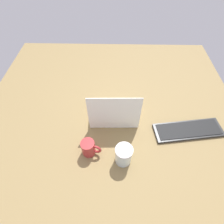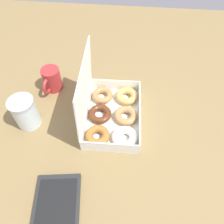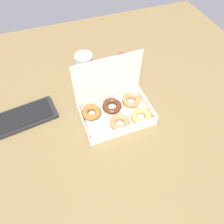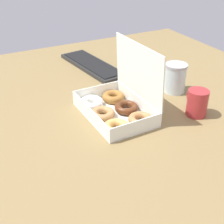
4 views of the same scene
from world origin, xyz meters
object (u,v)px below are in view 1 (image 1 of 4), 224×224
(glass_jar, at_px, (124,155))
(coffee_mug, at_px, (89,148))
(keyboard, at_px, (188,130))
(donut_box, at_px, (114,113))

(glass_jar, bearing_deg, coffee_mug, -13.07)
(glass_jar, bearing_deg, keyboard, -153.92)
(donut_box, xyz_separation_m, coffee_mug, (0.14, 0.27, 0.02))
(donut_box, xyz_separation_m, glass_jar, (-0.05, 0.31, 0.03))
(coffee_mug, xyz_separation_m, glass_jar, (-0.19, 0.05, 0.01))
(donut_box, distance_m, keyboard, 0.48)
(donut_box, distance_m, coffee_mug, 0.30)
(coffee_mug, relative_size, glass_jar, 0.91)
(keyboard, distance_m, glass_jar, 0.47)
(coffee_mug, bearing_deg, keyboard, -165.40)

